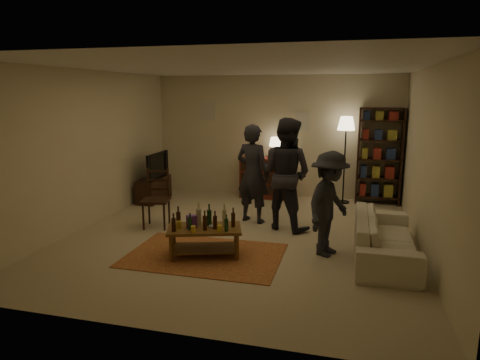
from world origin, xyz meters
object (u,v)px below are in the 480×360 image
(bookshelf, at_px, (379,155))
(sofa, at_px, (385,237))
(tv_stand, at_px, (154,183))
(dining_chair, at_px, (157,196))
(person_left, at_px, (253,174))
(person_right, at_px, (286,174))
(coffee_table, at_px, (204,230))
(person_by_sofa, at_px, (329,204))
(dresser, at_px, (264,176))
(floor_lamp, at_px, (346,130))

(bookshelf, distance_m, sofa, 3.26)
(bookshelf, bearing_deg, tv_stand, -168.20)
(bookshelf, bearing_deg, dining_chair, -145.33)
(person_left, bearing_deg, person_right, 177.77)
(coffee_table, bearing_deg, tv_stand, 127.54)
(dining_chair, xyz_separation_m, sofa, (3.77, -0.54, -0.24))
(person_by_sofa, bearing_deg, person_right, 58.99)
(dresser, height_order, person_left, person_left)
(dresser, bearing_deg, sofa, -52.46)
(dresser, distance_m, sofa, 3.93)
(person_left, bearing_deg, sofa, 169.06)
(person_right, bearing_deg, dresser, -45.76)
(tv_stand, relative_size, person_by_sofa, 0.70)
(coffee_table, xyz_separation_m, person_right, (0.93, 1.58, 0.57))
(bookshelf, height_order, person_right, bookshelf)
(dining_chair, xyz_separation_m, dresser, (1.38, 2.57, -0.07))
(tv_stand, relative_size, person_left, 0.59)
(dining_chair, xyz_separation_m, tv_stand, (-0.87, 1.66, -0.16))
(tv_stand, relative_size, person_right, 0.55)
(dining_chair, height_order, dresser, dresser)
(floor_lamp, xyz_separation_m, person_right, (-0.93, -2.06, -0.61))
(bookshelf, bearing_deg, coffee_table, -124.10)
(dresser, xyz_separation_m, bookshelf, (2.44, 0.07, 0.56))
(sofa, bearing_deg, dining_chair, 81.84)
(tv_stand, bearing_deg, floor_lamp, 12.01)
(dining_chair, bearing_deg, tv_stand, 106.96)
(bookshelf, bearing_deg, person_left, -139.16)
(floor_lamp, height_order, person_right, person_right)
(coffee_table, xyz_separation_m, person_by_sofa, (1.72, 0.50, 0.37))
(dining_chair, distance_m, sofa, 3.82)
(dining_chair, xyz_separation_m, person_right, (2.19, 0.45, 0.41))
(dresser, bearing_deg, coffee_table, -91.73)
(bookshelf, bearing_deg, floor_lamp, -169.42)
(person_by_sofa, bearing_deg, dresser, 49.41)
(floor_lamp, distance_m, person_left, 2.49)
(dining_chair, bearing_deg, coffee_table, -52.47)
(person_left, distance_m, person_by_sofa, 1.94)
(floor_lamp, distance_m, person_right, 2.34)
(dresser, bearing_deg, person_by_sofa, -63.35)
(dresser, bearing_deg, person_left, -84.53)
(coffee_table, distance_m, dining_chair, 1.70)
(coffee_table, height_order, sofa, coffee_table)
(tv_stand, bearing_deg, person_by_sofa, -30.63)
(bookshelf, bearing_deg, sofa, -90.82)
(coffee_table, height_order, bookshelf, bookshelf)
(tv_stand, height_order, person_right, person_right)
(person_by_sofa, bearing_deg, tv_stand, 82.13)
(bookshelf, relative_size, sofa, 0.97)
(dresser, distance_m, person_left, 1.94)
(tv_stand, bearing_deg, dresser, 22.07)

